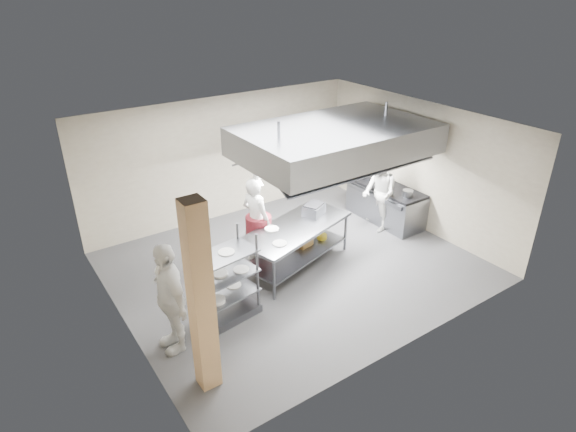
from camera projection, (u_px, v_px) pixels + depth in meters
floor at (294, 266)px, 10.06m from camera, size 7.00×7.00×0.00m
ceiling at (295, 126)px, 8.72m from camera, size 7.00×7.00×0.00m
wall_back at (223, 158)px, 11.60m from camera, size 7.00×0.00×7.00m
wall_left at (115, 253)px, 7.62m from camera, size 0.00×6.00×6.00m
wall_right at (418, 165)px, 11.16m from camera, size 0.00×6.00×6.00m
column at (201, 300)px, 6.52m from camera, size 0.30×0.30×3.00m
exhaust_hood at (335, 140)px, 9.94m from camera, size 4.00×2.50×0.60m
hood_strip_a at (300, 163)px, 9.63m from camera, size 1.60×0.12×0.04m
hood_strip_b at (366, 147)px, 10.54m from camera, size 1.60×0.12×0.04m
wall_shelf at (289, 146)px, 12.40m from camera, size 1.50×0.28×0.04m
island at (295, 246)px, 9.91m from camera, size 2.74×1.73×0.91m
island_worktop at (295, 228)px, 9.72m from camera, size 2.74×1.73×0.06m
island_undershelf at (295, 252)px, 9.98m from camera, size 2.51×1.57×0.04m
pass_rack at (226, 279)px, 8.23m from camera, size 1.14×0.76×1.60m
cooking_range at (385, 204)px, 11.80m from camera, size 0.80×2.00×0.84m
range_top at (387, 187)px, 11.60m from camera, size 0.78×1.96×0.06m
chef_head at (256, 221)px, 9.83m from camera, size 0.62×0.79×1.91m
chef_line at (379, 193)px, 11.17m from camera, size 0.97×1.08×1.83m
chef_plating at (169, 298)px, 7.48m from camera, size 0.48×1.13×1.92m
griddle at (314, 210)px, 10.14m from camera, size 0.56×0.52×0.22m
wicker_basket at (304, 243)px, 10.16m from camera, size 0.38×0.29×0.15m
stockpot at (386, 187)px, 11.35m from camera, size 0.24×0.24×0.17m
plate_stack at (227, 292)px, 8.35m from camera, size 0.28×0.28×0.05m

